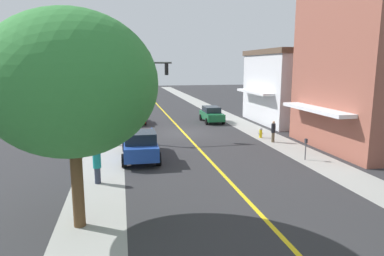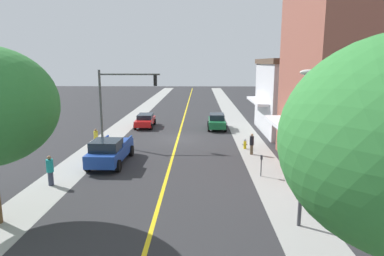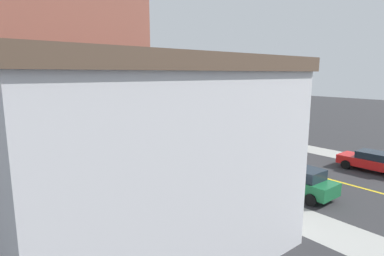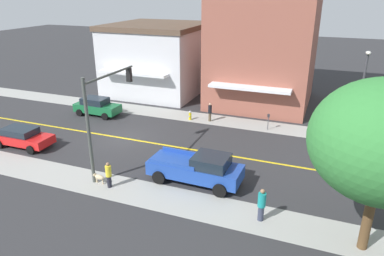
% 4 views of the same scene
% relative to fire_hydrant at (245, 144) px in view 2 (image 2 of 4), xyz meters
% --- Properties ---
extents(ground_plane, '(140.00, 140.00, 0.00)m').
position_rel_fire_hydrant_xyz_m(ground_plane, '(5.74, -3.32, -0.41)').
color(ground_plane, '#2D2D30').
extents(sidewalk_left, '(2.56, 126.00, 0.01)m').
position_rel_fire_hydrant_xyz_m(sidewalk_left, '(-0.74, -3.32, -0.40)').
color(sidewalk_left, '#9E9E99').
rests_on(sidewalk_left, ground).
extents(sidewalk_right, '(2.56, 126.00, 0.01)m').
position_rel_fire_hydrant_xyz_m(sidewalk_right, '(12.23, -3.32, -0.40)').
color(sidewalk_right, '#9E9E99').
rests_on(sidewalk_right, ground).
extents(road_centerline_stripe, '(0.20, 126.00, 0.00)m').
position_rel_fire_hydrant_xyz_m(road_centerline_stripe, '(5.74, -3.32, -0.40)').
color(road_centerline_stripe, yellow).
rests_on(road_centerline_stripe, ground).
extents(brick_apartment_block, '(11.11, 9.63, 7.32)m').
position_rel_fire_hydrant_xyz_m(brick_apartment_block, '(-7.48, -6.70, 3.26)').
color(brick_apartment_block, silver).
rests_on(brick_apartment_block, ground).
extents(corner_shop_building, '(11.40, 9.55, 14.27)m').
position_rel_fire_hydrant_xyz_m(corner_shop_building, '(-7.49, 4.69, 6.74)').
color(corner_shop_building, '#935142').
rests_on(corner_shop_building, ground).
extents(fire_hydrant, '(0.44, 0.24, 0.82)m').
position_rel_fire_hydrant_xyz_m(fire_hydrant, '(0.00, 0.00, 0.00)').
color(fire_hydrant, yellow).
rests_on(fire_hydrant, ground).
extents(parking_meter, '(0.12, 0.18, 1.34)m').
position_rel_fire_hydrant_xyz_m(parking_meter, '(-0.11, 6.78, 0.48)').
color(parking_meter, '#4C4C51').
rests_on(parking_meter, ground).
extents(traffic_light_mast, '(5.20, 0.32, 6.36)m').
position_rel_fire_hydrant_xyz_m(traffic_light_mast, '(10.55, -1.35, 3.90)').
color(traffic_light_mast, '#474C47').
rests_on(traffic_light_mast, ground).
extents(street_lamp, '(0.70, 0.36, 6.69)m').
position_rel_fire_hydrant_xyz_m(street_lamp, '(-0.60, 13.26, 3.71)').
color(street_lamp, '#38383D').
rests_on(street_lamp, ground).
extents(red_sedan_right_curb, '(2.05, 4.42, 1.40)m').
position_rel_fire_hydrant_xyz_m(red_sedan_right_curb, '(9.68, -9.27, 0.34)').
color(red_sedan_right_curb, red).
rests_on(red_sedan_right_curb, ground).
extents(green_sedan_left_curb, '(1.98, 4.17, 1.60)m').
position_rel_fire_hydrant_xyz_m(green_sedan_left_curb, '(1.90, -8.33, 0.42)').
color(green_sedan_left_curb, '#196638').
rests_on(green_sedan_left_curb, ground).
extents(blue_pickup_truck, '(2.35, 5.60, 1.88)m').
position_rel_fire_hydrant_xyz_m(blue_pickup_truck, '(9.92, 4.43, 0.53)').
color(blue_pickup_truck, '#1E429E').
rests_on(blue_pickup_truck, ground).
extents(pedestrian_teal_shirt, '(0.40, 0.40, 1.77)m').
position_rel_fire_hydrant_xyz_m(pedestrian_teal_shirt, '(12.27, 8.66, 0.52)').
color(pedestrian_teal_shirt, '#33384C').
rests_on(pedestrian_teal_shirt, ground).
extents(pedestrian_yellow_shirt, '(0.34, 0.34, 1.59)m').
position_rel_fire_hydrant_xyz_m(pedestrian_yellow_shirt, '(12.32, -0.15, 0.43)').
color(pedestrian_yellow_shirt, black).
rests_on(pedestrian_yellow_shirt, ground).
extents(pedestrian_black_shirt, '(0.32, 0.32, 1.64)m').
position_rel_fire_hydrant_xyz_m(pedestrian_black_shirt, '(-0.28, 1.73, 0.47)').
color(pedestrian_black_shirt, brown).
rests_on(pedestrian_black_shirt, ground).
extents(small_dog, '(0.35, 0.82, 0.62)m').
position_rel_fire_hydrant_xyz_m(small_dog, '(12.16, -1.00, -0.00)').
color(small_dog, '#C6B28C').
rests_on(small_dog, ground).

